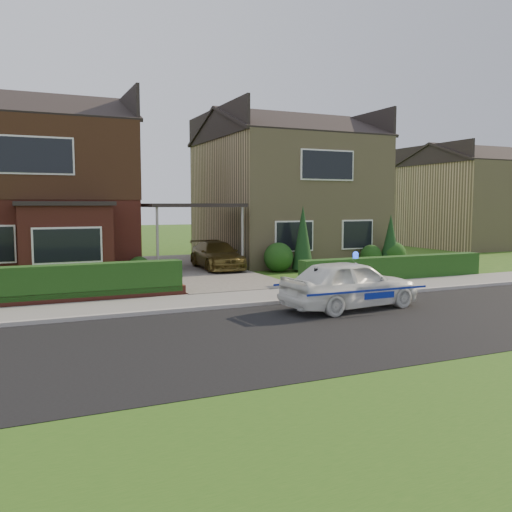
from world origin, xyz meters
TOP-DOWN VIEW (x-y plane):
  - ground at (0.00, 0.00)m, footprint 120.00×120.00m
  - road at (0.00, 0.00)m, footprint 60.00×6.00m
  - kerb at (0.00, 3.05)m, footprint 60.00×0.16m
  - sidewalk at (0.00, 4.10)m, footprint 60.00×2.00m
  - driveway at (0.00, 11.00)m, footprint 3.80×12.00m
  - house_left at (-5.78, 13.90)m, footprint 7.50×9.53m
  - house_right at (5.80, 13.99)m, footprint 7.50×8.06m
  - carport_link at (0.00, 10.95)m, footprint 3.80×3.00m
  - dwarf_wall at (-5.80, 5.30)m, footprint 7.70×0.25m
  - hedge_left at (-5.80, 5.45)m, footprint 7.50×0.55m
  - hedge_right at (5.80, 5.35)m, footprint 7.50×0.55m
  - shrub_left_mid at (-4.00, 9.30)m, footprint 1.32×1.32m
  - shrub_left_near at (-2.40, 9.60)m, footprint 0.84×0.84m
  - shrub_right_near at (3.20, 9.40)m, footprint 1.20×1.20m
  - shrub_right_mid at (7.80, 9.50)m, footprint 0.96×0.96m
  - shrub_right_far at (8.80, 9.20)m, footprint 1.08×1.08m
  - conifer_a at (4.20, 9.20)m, footprint 0.90×0.90m
  - conifer_b at (8.60, 9.20)m, footprint 0.90×0.90m
  - neighbour_right at (20.00, 16.00)m, footprint 6.50×7.00m
  - police_car at (1.48, 1.72)m, footprint 3.51×3.96m
  - driveway_car at (1.00, 10.63)m, footprint 1.71×3.85m
  - potted_plant_a at (-6.47, 7.11)m, footprint 0.41×0.30m
  - potted_plant_b at (-4.71, 9.00)m, footprint 0.56×0.55m

SIDE VIEW (x-z plane):
  - ground at x=0.00m, z-range 0.00..0.00m
  - road at x=0.00m, z-range -0.01..0.01m
  - hedge_left at x=-5.80m, z-range -0.45..0.45m
  - hedge_right at x=5.80m, z-range -0.40..0.40m
  - sidewalk at x=0.00m, z-range 0.00..0.10m
  - kerb at x=0.00m, z-range 0.00..0.12m
  - driveway at x=0.00m, z-range 0.00..0.12m
  - dwarf_wall at x=-5.80m, z-range 0.00..0.36m
  - potted_plant_a at x=-6.47m, z-range 0.00..0.72m
  - potted_plant_b at x=-4.71m, z-range 0.00..0.80m
  - shrub_left_near at x=-2.40m, z-range 0.00..0.84m
  - shrub_right_mid at x=7.80m, z-range 0.00..0.96m
  - shrub_right_far at x=8.80m, z-range 0.00..1.08m
  - shrub_right_near at x=3.20m, z-range 0.00..1.20m
  - police_car at x=1.48m, z-range -0.08..1.38m
  - shrub_left_mid at x=-4.00m, z-range 0.00..1.32m
  - driveway_car at x=1.00m, z-range 0.12..1.22m
  - conifer_b at x=8.60m, z-range 0.00..2.20m
  - conifer_a at x=4.20m, z-range 0.00..2.60m
  - neighbour_right at x=20.00m, z-range 0.00..5.20m
  - carport_link at x=0.00m, z-range 1.27..4.04m
  - house_right at x=5.80m, z-range 0.04..7.29m
  - house_left at x=-5.78m, z-range 0.19..7.44m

